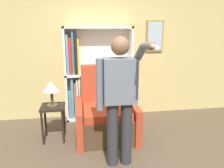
{
  "coord_description": "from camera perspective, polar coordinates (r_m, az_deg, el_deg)",
  "views": [
    {
      "loc": [
        -0.38,
        -2.29,
        1.8
      ],
      "look_at": [
        0.06,
        0.66,
        1.02
      ],
      "focal_mm": 35.0,
      "sensor_mm": 36.0,
      "label": 1
    }
  ],
  "objects": [
    {
      "name": "wall_back",
      "position": [
        4.36,
        -3.43,
        9.44
      ],
      "size": [
        8.0,
        0.11,
        2.8
      ],
      "color": "tan",
      "rests_on": "ground_plane"
    },
    {
      "name": "bookcase",
      "position": [
        4.27,
        -5.65,
        2.26
      ],
      "size": [
        1.3,
        0.28,
        1.81
      ],
      "color": "white",
      "rests_on": "ground_plane"
    },
    {
      "name": "person_standing",
      "position": [
        2.73,
        2.03,
        -2.95
      ],
      "size": [
        0.56,
        0.78,
        1.69
      ],
      "color": "#2D2D33",
      "rests_on": "ground_plane"
    },
    {
      "name": "table_lamp",
      "position": [
        3.53,
        -15.59,
        -0.99
      ],
      "size": [
        0.27,
        0.27,
        0.4
      ],
      "color": "#4C4233",
      "rests_on": "side_table"
    },
    {
      "name": "armchair",
      "position": [
        3.73,
        -1.69,
        -8.1
      ],
      "size": [
        0.98,
        0.93,
        1.16
      ],
      "color": "#4C3823",
      "rests_on": "ground_plane"
    },
    {
      "name": "side_table",
      "position": [
        3.66,
        -15.13,
        -7.36
      ],
      "size": [
        0.37,
        0.37,
        0.58
      ],
      "color": "black",
      "rests_on": "ground_plane"
    }
  ]
}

